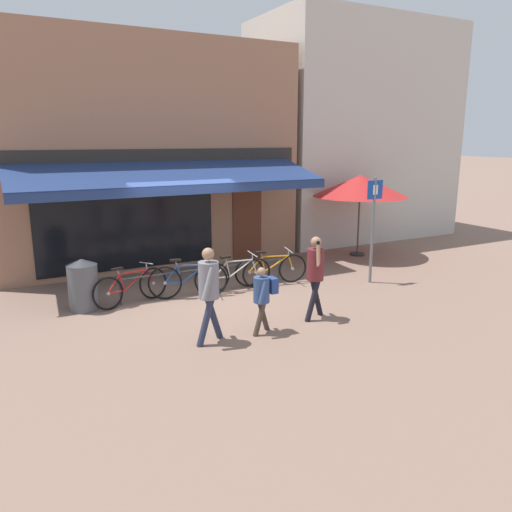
{
  "coord_description": "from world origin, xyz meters",
  "views": [
    {
      "loc": [
        -3.85,
        -9.99,
        3.44
      ],
      "look_at": [
        0.89,
        -1.07,
        1.05
      ],
      "focal_mm": 35.0,
      "sensor_mm": 36.0,
      "label": 1
    }
  ],
  "objects_px": {
    "pedestrian_second_adult": "(209,285)",
    "litter_bin": "(83,284)",
    "bicycle_blue": "(188,280)",
    "pedestrian_child": "(263,292)",
    "bicycle_orange": "(271,269)",
    "cafe_parasol": "(360,186)",
    "bicycle_silver": "(236,274)",
    "pedestrian_adult": "(315,268)",
    "bicycle_red": "(131,287)",
    "parking_sign": "(373,220)"
  },
  "relations": [
    {
      "from": "bicycle_silver",
      "to": "pedestrian_adult",
      "type": "bearing_deg",
      "value": -73.77
    },
    {
      "from": "pedestrian_child",
      "to": "litter_bin",
      "type": "xyz_separation_m",
      "value": [
        -2.64,
        2.81,
        -0.22
      ]
    },
    {
      "from": "bicycle_blue",
      "to": "pedestrian_second_adult",
      "type": "relative_size",
      "value": 1.02
    },
    {
      "from": "pedestrian_adult",
      "to": "pedestrian_child",
      "type": "distance_m",
      "value": 1.29
    },
    {
      "from": "litter_bin",
      "to": "cafe_parasol",
      "type": "xyz_separation_m",
      "value": [
        8.12,
        1.26,
        1.54
      ]
    },
    {
      "from": "pedestrian_second_adult",
      "to": "cafe_parasol",
      "type": "relative_size",
      "value": 0.61
    },
    {
      "from": "cafe_parasol",
      "to": "bicycle_silver",
      "type": "bearing_deg",
      "value": -162.32
    },
    {
      "from": "bicycle_red",
      "to": "bicycle_orange",
      "type": "height_order",
      "value": "bicycle_orange"
    },
    {
      "from": "bicycle_blue",
      "to": "bicycle_silver",
      "type": "height_order",
      "value": "bicycle_blue"
    },
    {
      "from": "pedestrian_adult",
      "to": "pedestrian_child",
      "type": "xyz_separation_m",
      "value": [
        -1.25,
        -0.18,
        -0.25
      ]
    },
    {
      "from": "bicycle_silver",
      "to": "litter_bin",
      "type": "distance_m",
      "value": 3.33
    },
    {
      "from": "bicycle_silver",
      "to": "cafe_parasol",
      "type": "xyz_separation_m",
      "value": [
        4.8,
        1.53,
        1.69
      ]
    },
    {
      "from": "parking_sign",
      "to": "cafe_parasol",
      "type": "height_order",
      "value": "parking_sign"
    },
    {
      "from": "pedestrian_second_adult",
      "to": "litter_bin",
      "type": "distance_m",
      "value": 3.24
    },
    {
      "from": "bicycle_blue",
      "to": "bicycle_orange",
      "type": "distance_m",
      "value": 2.11
    },
    {
      "from": "bicycle_red",
      "to": "pedestrian_second_adult",
      "type": "xyz_separation_m",
      "value": [
        0.68,
        -2.67,
        0.65
      ]
    },
    {
      "from": "pedestrian_child",
      "to": "pedestrian_second_adult",
      "type": "bearing_deg",
      "value": -4.29
    },
    {
      "from": "bicycle_red",
      "to": "cafe_parasol",
      "type": "distance_m",
      "value": 7.5
    },
    {
      "from": "litter_bin",
      "to": "cafe_parasol",
      "type": "bearing_deg",
      "value": 8.79
    },
    {
      "from": "pedestrian_child",
      "to": "cafe_parasol",
      "type": "height_order",
      "value": "cafe_parasol"
    },
    {
      "from": "litter_bin",
      "to": "bicycle_silver",
      "type": "bearing_deg",
      "value": -4.75
    },
    {
      "from": "pedestrian_second_adult",
      "to": "litter_bin",
      "type": "height_order",
      "value": "pedestrian_second_adult"
    },
    {
      "from": "bicycle_blue",
      "to": "cafe_parasol",
      "type": "xyz_separation_m",
      "value": [
        5.96,
        1.52,
        1.68
      ]
    },
    {
      "from": "bicycle_orange",
      "to": "litter_bin",
      "type": "distance_m",
      "value": 4.28
    },
    {
      "from": "bicycle_red",
      "to": "bicycle_orange",
      "type": "relative_size",
      "value": 0.96
    },
    {
      "from": "bicycle_blue",
      "to": "pedestrian_child",
      "type": "distance_m",
      "value": 2.62
    },
    {
      "from": "bicycle_red",
      "to": "pedestrian_adult",
      "type": "relative_size",
      "value": 1.06
    },
    {
      "from": "bicycle_blue",
      "to": "pedestrian_child",
      "type": "height_order",
      "value": "pedestrian_child"
    },
    {
      "from": "pedestrian_child",
      "to": "bicycle_orange",
      "type": "bearing_deg",
      "value": -123.58
    },
    {
      "from": "bicycle_orange",
      "to": "pedestrian_second_adult",
      "type": "bearing_deg",
      "value": -126.72
    },
    {
      "from": "litter_bin",
      "to": "pedestrian_child",
      "type": "bearing_deg",
      "value": -46.83
    },
    {
      "from": "pedestrian_child",
      "to": "parking_sign",
      "type": "height_order",
      "value": "parking_sign"
    },
    {
      "from": "bicycle_red",
      "to": "bicycle_silver",
      "type": "xyz_separation_m",
      "value": [
        2.37,
        -0.19,
        0.01
      ]
    },
    {
      "from": "bicycle_orange",
      "to": "litter_bin",
      "type": "bearing_deg",
      "value": -173.54
    },
    {
      "from": "bicycle_orange",
      "to": "cafe_parasol",
      "type": "xyz_separation_m",
      "value": [
        3.85,
        1.5,
        1.69
      ]
    },
    {
      "from": "bicycle_red",
      "to": "pedestrian_adult",
      "type": "distance_m",
      "value": 3.94
    },
    {
      "from": "pedestrian_child",
      "to": "parking_sign",
      "type": "bearing_deg",
      "value": -158.63
    },
    {
      "from": "pedestrian_child",
      "to": "pedestrian_second_adult",
      "type": "xyz_separation_m",
      "value": [
        -1.01,
        0.06,
        0.26
      ]
    },
    {
      "from": "bicycle_orange",
      "to": "pedestrian_child",
      "type": "distance_m",
      "value": 3.07
    },
    {
      "from": "bicycle_blue",
      "to": "cafe_parasol",
      "type": "relative_size",
      "value": 0.62
    },
    {
      "from": "parking_sign",
      "to": "bicycle_red",
      "type": "bearing_deg",
      "value": 168.63
    },
    {
      "from": "bicycle_silver",
      "to": "parking_sign",
      "type": "bearing_deg",
      "value": -13.63
    },
    {
      "from": "pedestrian_adult",
      "to": "litter_bin",
      "type": "height_order",
      "value": "pedestrian_adult"
    },
    {
      "from": "bicycle_red",
      "to": "cafe_parasol",
      "type": "height_order",
      "value": "cafe_parasol"
    },
    {
      "from": "bicycle_red",
      "to": "parking_sign",
      "type": "relative_size",
      "value": 0.68
    },
    {
      "from": "bicycle_red",
      "to": "litter_bin",
      "type": "xyz_separation_m",
      "value": [
        -0.95,
        0.09,
        0.16
      ]
    },
    {
      "from": "bicycle_orange",
      "to": "pedestrian_second_adult",
      "type": "height_order",
      "value": "pedestrian_second_adult"
    },
    {
      "from": "bicycle_silver",
      "to": "bicycle_orange",
      "type": "distance_m",
      "value": 0.95
    },
    {
      "from": "pedestrian_child",
      "to": "pedestrian_second_adult",
      "type": "distance_m",
      "value": 1.05
    },
    {
      "from": "bicycle_blue",
      "to": "litter_bin",
      "type": "relative_size",
      "value": 1.6
    }
  ]
}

